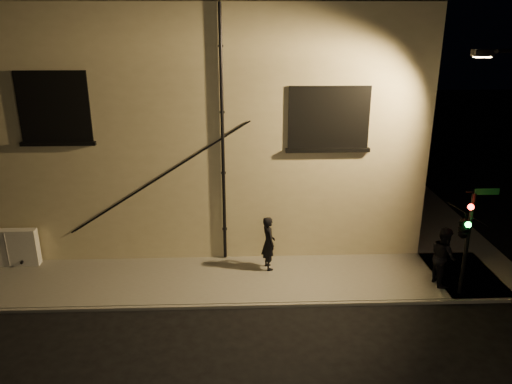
{
  "coord_description": "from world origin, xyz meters",
  "views": [
    {
      "loc": [
        -1.34,
        -12.69,
        8.03
      ],
      "look_at": [
        -0.78,
        1.8,
        2.93
      ],
      "focal_mm": 35.0,
      "sensor_mm": 36.0,
      "label": 1
    }
  ],
  "objects_px": {
    "utility_cabinet": "(9,247)",
    "traffic_signal": "(465,226)",
    "pedestrian_a": "(268,243)",
    "pedestrian_b": "(443,256)"
  },
  "relations": [
    {
      "from": "utility_cabinet",
      "to": "traffic_signal",
      "type": "xyz_separation_m",
      "value": [
        14.16,
        -2.51,
        1.61
      ]
    },
    {
      "from": "utility_cabinet",
      "to": "pedestrian_a",
      "type": "height_order",
      "value": "pedestrian_a"
    },
    {
      "from": "pedestrian_a",
      "to": "utility_cabinet",
      "type": "bearing_deg",
      "value": 71.25
    },
    {
      "from": "pedestrian_b",
      "to": "traffic_signal",
      "type": "relative_size",
      "value": 0.56
    },
    {
      "from": "pedestrian_a",
      "to": "pedestrian_b",
      "type": "distance_m",
      "value": 5.46
    },
    {
      "from": "utility_cabinet",
      "to": "traffic_signal",
      "type": "distance_m",
      "value": 14.47
    },
    {
      "from": "pedestrian_b",
      "to": "utility_cabinet",
      "type": "bearing_deg",
      "value": 78.23
    },
    {
      "from": "utility_cabinet",
      "to": "pedestrian_a",
      "type": "xyz_separation_m",
      "value": [
        8.66,
        -0.58,
        0.28
      ]
    },
    {
      "from": "utility_cabinet",
      "to": "traffic_signal",
      "type": "bearing_deg",
      "value": -10.07
    },
    {
      "from": "utility_cabinet",
      "to": "pedestrian_b",
      "type": "height_order",
      "value": "pedestrian_b"
    }
  ]
}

